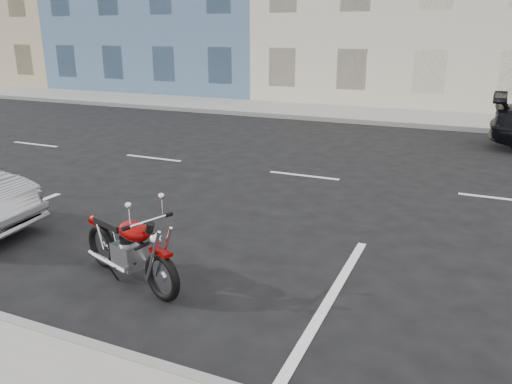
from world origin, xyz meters
TOP-DOWN VIEW (x-y plane):
  - ground at (0.00, 0.00)m, footprint 120.00×120.00m
  - sidewalk_far at (-5.00, 8.70)m, footprint 80.00×3.40m
  - curb_far at (-5.00, 7.00)m, footprint 80.00×0.12m
  - motorcycle at (-1.78, -5.81)m, footprint 1.85×0.86m

SIDE VIEW (x-z plane):
  - ground at x=0.00m, z-range 0.00..0.00m
  - sidewalk_far at x=-5.00m, z-range 0.00..0.15m
  - curb_far at x=-5.00m, z-range 0.00..0.16m
  - motorcycle at x=-1.78m, z-range -0.04..0.92m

